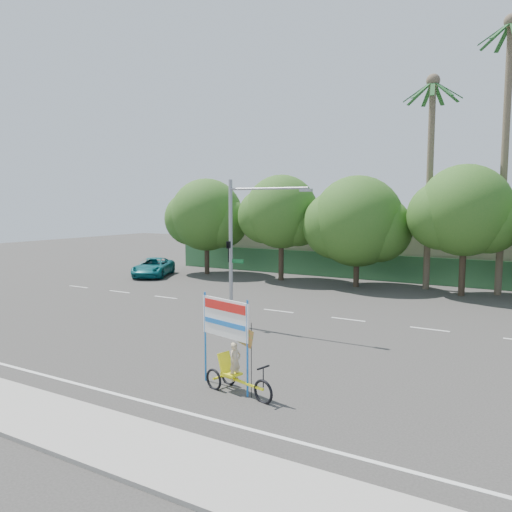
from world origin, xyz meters
The scene contains 14 objects.
ground centered at (0.00, 0.00, 0.00)m, with size 120.00×120.00×0.00m, color #33302D.
sidewalk_near centered at (0.00, -7.50, 0.06)m, with size 50.00×2.40×0.12m, color gray.
fence centered at (0.00, 21.50, 1.00)m, with size 38.00×0.08×2.00m, color #336B3D.
building_left centered at (-10.00, 26.00, 2.00)m, with size 12.00×8.00×4.00m, color #BFAF97.
building_right centered at (8.00, 26.00, 1.80)m, with size 14.00×8.00×3.60m, color #BFAF97.
tree_far_left centered at (-14.05, 18.00, 4.76)m, with size 7.14×6.00×7.96m.
tree_left centered at (-7.05, 18.00, 5.06)m, with size 6.66×5.60×8.07m.
tree_center centered at (-1.05, 18.00, 4.47)m, with size 7.62×6.40×7.85m.
tree_right centered at (5.95, 18.00, 5.24)m, with size 6.90×5.80×8.36m.
palm_tall centered at (8.00, 19.50, 10.46)m, with size 3.73×3.79×17.45m.
palm_short centered at (3.50, 19.50, 8.86)m, with size 3.73×3.79×14.45m.
traffic_signal centered at (-2.20, 3.98, 2.92)m, with size 4.72×1.10×7.00m.
trike_billboard centered at (2.16, -3.14, 1.22)m, with size 3.01×1.15×3.04m.
pickup_truck centered at (-16.96, 14.68, 0.74)m, with size 2.45×5.32×1.48m, color #0F686F.
Camera 1 is at (10.44, -15.89, 5.86)m, focal length 35.00 mm.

